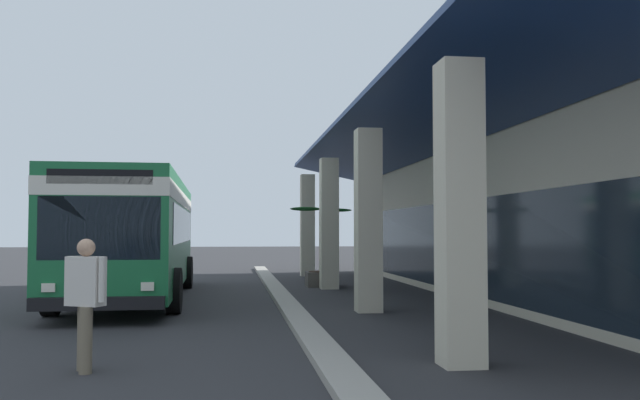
% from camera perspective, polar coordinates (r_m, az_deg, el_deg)
% --- Properties ---
extents(ground, '(120.00, 120.00, 0.00)m').
position_cam_1_polar(ground, '(21.37, 7.49, -7.44)').
color(ground, '#2D2D30').
extents(curb_strip, '(29.41, 0.50, 0.12)m').
position_cam_1_polar(curb_strip, '(18.06, -3.22, -8.15)').
color(curb_strip, '#9E998E').
rests_on(curb_strip, ground).
extents(plaza_building, '(24.81, 13.50, 8.02)m').
position_cam_1_polar(plaza_building, '(21.13, 23.90, 3.62)').
color(plaza_building, beige).
rests_on(plaza_building, ground).
extents(transit_bus, '(11.26, 3.00, 3.34)m').
position_cam_1_polar(transit_bus, '(18.88, -15.32, -2.37)').
color(transit_bus, '#196638').
rests_on(transit_bus, ground).
extents(pedestrian, '(0.46, 0.56, 1.69)m').
position_cam_1_polar(pedestrian, '(9.23, -19.14, -7.70)').
color(pedestrian, '#726651').
rests_on(pedestrian, ground).
extents(potted_palm, '(1.61, 2.06, 2.68)m').
position_cam_1_polar(potted_palm, '(22.16, 0.13, -5.81)').
color(potted_palm, '#4C4742').
rests_on(potted_palm, ground).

